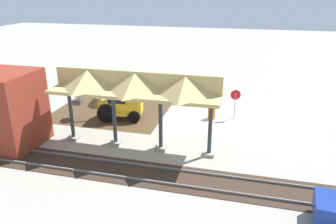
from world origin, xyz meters
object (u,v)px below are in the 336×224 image
(stop_sign, at_px, (235,98))
(backhoe, at_px, (119,103))
(traffic_barrel, at_px, (211,113))
(brick_utility_building, at_px, (5,110))

(stop_sign, relative_size, backhoe, 0.43)
(traffic_barrel, bearing_deg, backhoe, 14.40)
(traffic_barrel, bearing_deg, stop_sign, -164.73)
(backhoe, relative_size, traffic_barrel, 5.91)
(stop_sign, relative_size, brick_utility_building, 0.48)
(stop_sign, xyz_separation_m, brick_utility_building, (13.65, 8.03, 0.73))
(backhoe, distance_m, traffic_barrel, 7.10)
(stop_sign, xyz_separation_m, backhoe, (8.52, 2.21, -0.38))
(stop_sign, distance_m, traffic_barrel, 2.12)
(traffic_barrel, bearing_deg, brick_utility_building, 32.34)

